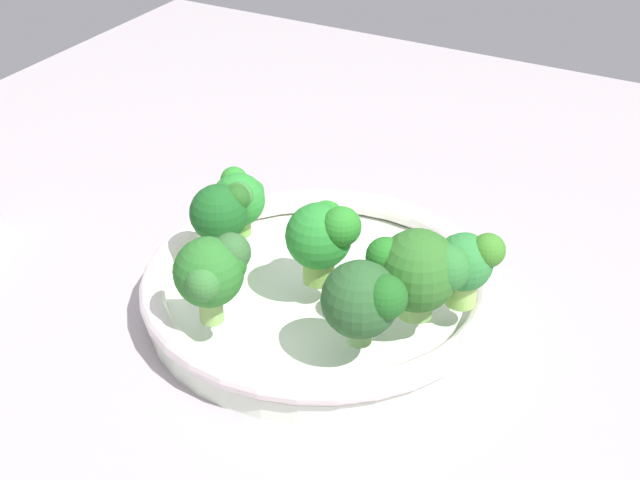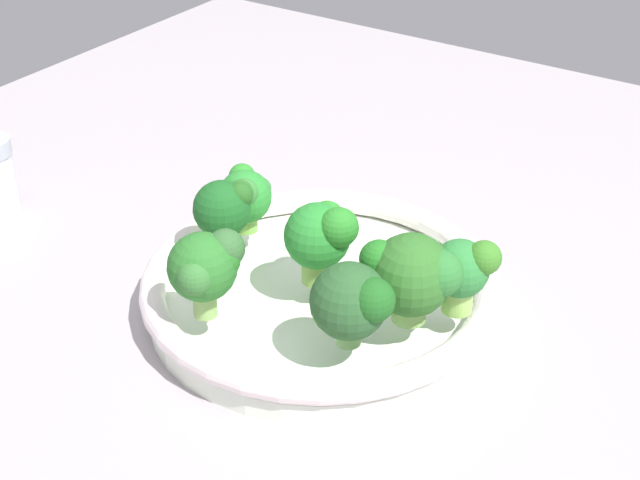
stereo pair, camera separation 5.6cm
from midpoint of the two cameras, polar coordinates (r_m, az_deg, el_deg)
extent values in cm
cube|color=#ACA3A7|center=(80.19, 0.02, -6.15)|extent=(130.00, 130.00, 2.50)
cylinder|color=white|center=(81.37, -1.97, -3.67)|extent=(28.70, 28.70, 1.77)
torus|color=white|center=(80.25, -1.99, -2.53)|extent=(29.89, 29.89, 2.16)
cylinder|color=#83B656|center=(81.31, -7.86, -0.27)|extent=(2.67, 2.67, 2.78)
sphere|color=#1B5C21|center=(79.80, -8.01, 1.54)|extent=(4.84, 4.84, 4.84)
sphere|color=#255E20|center=(79.00, -7.09, 2.31)|extent=(2.20, 2.20, 2.20)
sphere|color=#1E5B2B|center=(80.04, -7.11, 2.12)|extent=(2.55, 2.55, 2.55)
sphere|color=#286B23|center=(80.64, -6.99, 2.53)|extent=(2.29, 2.29, 2.29)
cylinder|color=#92C065|center=(74.06, -8.62, -3.92)|extent=(1.85, 1.85, 2.64)
sphere|color=#2B7229|center=(72.35, -8.81, -1.94)|extent=(5.35, 5.35, 5.35)
sphere|color=#246A21|center=(72.08, -7.64, -1.53)|extent=(2.77, 2.77, 2.77)
sphere|color=#346632|center=(72.24, -7.48, -0.78)|extent=(3.01, 3.01, 3.01)
sphere|color=#357432|center=(70.66, -9.15, -2.61)|extent=(2.73, 2.73, 2.73)
cylinder|color=#75B05E|center=(71.33, 0.09, -5.44)|extent=(1.88, 1.88, 1.88)
sphere|color=#29572A|center=(69.67, 0.09, -3.58)|extent=(5.80, 5.80, 5.80)
sphere|color=#1D5E1E|center=(68.30, 1.53, -3.46)|extent=(3.30, 3.30, 3.30)
sphere|color=#1A5C20|center=(70.56, 0.96, -2.64)|extent=(2.33, 2.33, 2.33)
cylinder|color=#9DD661|center=(75.61, 6.27, -3.04)|extent=(2.42, 2.42, 2.35)
sphere|color=#2F8139|center=(74.14, 6.39, -1.35)|extent=(4.57, 4.57, 4.57)
sphere|color=#318235|center=(74.78, 7.46, -0.70)|extent=(2.47, 2.47, 2.47)
sphere|color=#3B8027|center=(73.42, 7.78, -0.66)|extent=(2.66, 2.66, 2.66)
cylinder|color=#93CB67|center=(74.16, 3.52, -3.84)|extent=(2.67, 2.67, 1.97)
sphere|color=#2E6B26|center=(72.43, 3.59, -1.86)|extent=(6.39, 6.39, 6.39)
sphere|color=#2D7731|center=(72.20, 5.39, -1.54)|extent=(3.67, 3.67, 3.67)
sphere|color=#237421|center=(71.98, 1.67, -1.03)|extent=(3.01, 3.01, 3.01)
cylinder|color=#81B04C|center=(78.09, -1.99, -1.55)|extent=(2.58, 2.58, 2.48)
sphere|color=#28872F|center=(76.50, -2.03, 0.32)|extent=(5.37, 5.37, 5.37)
sphere|color=#2A8528|center=(74.24, -1.06, 0.58)|extent=(3.19, 3.19, 3.19)
sphere|color=#2B8D28|center=(77.72, -1.69, 1.25)|extent=(2.94, 2.94, 2.94)
cylinder|color=#84BF50|center=(84.82, -6.66, 0.90)|extent=(2.03, 2.03, 1.84)
sphere|color=#2B8A31|center=(83.62, -6.76, 2.34)|extent=(4.68, 4.68, 4.68)
sphere|color=#367E36|center=(81.92, -6.76, 2.56)|extent=(2.48, 2.48, 2.48)
sphere|color=#2E8B2B|center=(84.56, -7.00, 3.50)|extent=(2.38, 2.38, 2.38)
sphere|color=#308136|center=(83.95, -5.93, 2.85)|extent=(2.08, 2.08, 2.08)
camera|label=1|loc=(0.03, -92.05, -1.26)|focal=54.15mm
camera|label=2|loc=(0.03, 87.95, 1.26)|focal=54.15mm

